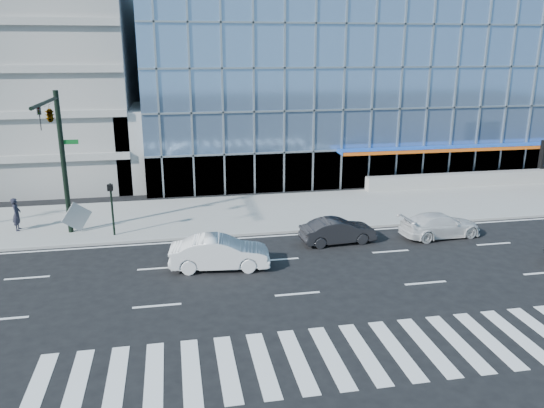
{
  "coord_description": "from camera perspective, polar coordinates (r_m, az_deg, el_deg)",
  "views": [
    {
      "loc": [
        -5.03,
        -24.46,
        10.22
      ],
      "look_at": [
        0.2,
        3.0,
        2.07
      ],
      "focal_mm": 35.0,
      "sensor_mm": 36.0,
      "label": 1
    }
  ],
  "objects": [
    {
      "name": "theatre_building",
      "position": [
        54.0,
        10.13,
        13.13
      ],
      "size": [
        42.0,
        26.0,
        15.0
      ],
      "primitive_type": "cube",
      "color": "#6B8BB3",
      "rests_on": "ground"
    },
    {
      "name": "ramp_block",
      "position": [
        43.08,
        -12.0,
        6.26
      ],
      "size": [
        6.0,
        8.0,
        6.0
      ],
      "primitive_type": "cube",
      "color": "gray",
      "rests_on": "ground"
    },
    {
      "name": "pedestrian",
      "position": [
        33.9,
        -25.78,
        -1.0
      ],
      "size": [
        0.48,
        0.71,
        1.92
      ],
      "primitive_type": "imported",
      "rotation": [
        0.0,
        0.0,
        1.6
      ],
      "color": "black",
      "rests_on": "sidewalk"
    },
    {
      "name": "sidewalk",
      "position": [
        34.38,
        -1.89,
        -0.91
      ],
      "size": [
        120.0,
        8.0,
        0.15
      ],
      "primitive_type": "cube",
      "color": "gray",
      "rests_on": "ground"
    },
    {
      "name": "tilted_panel",
      "position": [
        32.19,
        -20.25,
        -1.3
      ],
      "size": [
        1.59,
        1.01,
        1.83
      ],
      "primitive_type": "cube",
      "rotation": [
        0.0,
        0.66,
        0.55
      ],
      "color": "#A1A1A1",
      "rests_on": "sidewalk"
    },
    {
      "name": "ground",
      "position": [
        26.98,
        0.77,
        -6.0
      ],
      "size": [
        160.0,
        160.0,
        0.0
      ],
      "primitive_type": "plane",
      "color": "black",
      "rests_on": "ground"
    },
    {
      "name": "dark_sedan",
      "position": [
        29.26,
        7.11,
        -2.9
      ],
      "size": [
        4.24,
        1.76,
        1.36
      ],
      "primitive_type": "imported",
      "rotation": [
        0.0,
        0.0,
        1.65
      ],
      "color": "black",
      "rests_on": "ground"
    },
    {
      "name": "white_suv",
      "position": [
        31.48,
        17.63,
        -2.17
      ],
      "size": [
        4.84,
        2.34,
        1.36
      ],
      "primitive_type": "imported",
      "rotation": [
        0.0,
        0.0,
        1.67
      ],
      "color": "silver",
      "rests_on": "ground"
    },
    {
      "name": "white_sedan",
      "position": [
        25.83,
        -5.65,
        -5.24
      ],
      "size": [
        4.96,
        2.2,
        1.58
      ],
      "primitive_type": "imported",
      "rotation": [
        0.0,
        0.0,
        1.46
      ],
      "color": "white",
      "rests_on": "ground"
    },
    {
      "name": "ped_signal_post",
      "position": [
        30.69,
        -16.88,
        0.28
      ],
      "size": [
        0.3,
        0.33,
        3.0
      ],
      "color": "black",
      "rests_on": "sidewalk"
    },
    {
      "name": "traffic_signal",
      "position": [
        29.91,
        -22.38,
        7.26
      ],
      "size": [
        1.14,
        5.74,
        8.0
      ],
      "color": "black",
      "rests_on": "sidewalk"
    }
  ]
}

